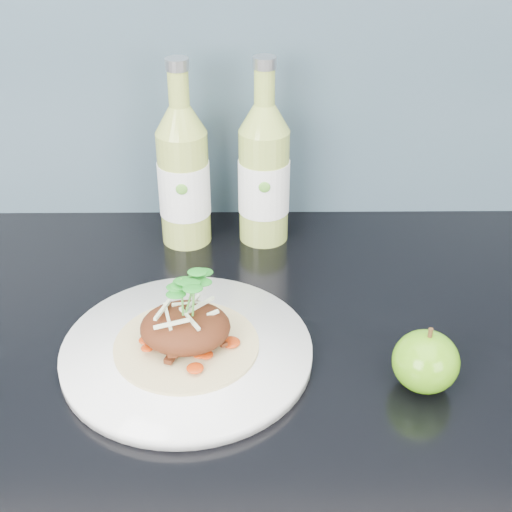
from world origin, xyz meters
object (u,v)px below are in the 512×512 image
Objects in this scene: dinner_plate at (187,352)px; cider_bottle_right at (264,174)px; cider_bottle_left at (184,176)px; green_apple at (426,361)px.

dinner_plate is 0.31m from cider_bottle_right.
cider_bottle_left is 0.11m from cider_bottle_right.
dinner_plate is at bearing -95.59° from cider_bottle_left.
dinner_plate is 1.09× the size of cider_bottle_right.
cider_bottle_right is (-0.17, 0.33, 0.07)m from green_apple.
green_apple is at bearing -10.89° from dinner_plate.
dinner_plate is 3.63× the size of green_apple.
cider_bottle_right is at bearing 71.32° from dinner_plate.
cider_bottle_left is at bearing 131.28° from green_apple.
cider_bottle_right is at bearing 117.32° from green_apple.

